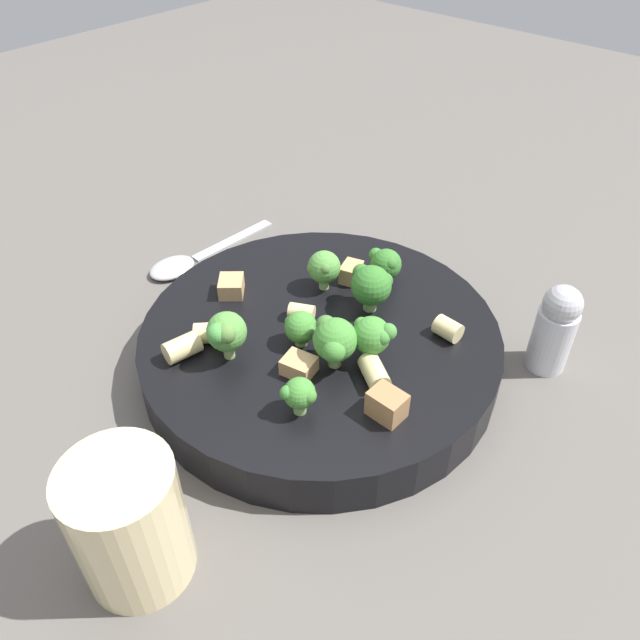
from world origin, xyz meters
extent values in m
plane|color=#5B5651|center=(0.00, 0.00, 0.00)|extent=(2.00, 2.00, 0.00)
cylinder|color=black|center=(0.00, 0.00, 0.02)|extent=(0.29, 0.29, 0.04)
cylinder|color=silver|center=(0.00, 0.00, 0.03)|extent=(0.27, 0.27, 0.01)
torus|color=black|center=(0.00, 0.00, 0.04)|extent=(0.29, 0.29, 0.00)
cylinder|color=#9EC175|center=(-0.02, 0.00, 0.04)|extent=(0.01, 0.01, 0.01)
sphere|color=#478E38|center=(-0.02, 0.00, 0.05)|extent=(0.03, 0.03, 0.03)
sphere|color=#497E3A|center=(-0.02, -0.01, 0.06)|extent=(0.01, 0.01, 0.01)
sphere|color=#467E35|center=(-0.02, 0.01, 0.06)|extent=(0.01, 0.01, 0.01)
cylinder|color=#84AD60|center=(-0.08, -0.05, 0.04)|extent=(0.01, 0.01, 0.01)
sphere|color=#478E38|center=(-0.08, -0.05, 0.06)|extent=(0.02, 0.02, 0.02)
sphere|color=#418D37|center=(-0.08, -0.04, 0.06)|extent=(0.01, 0.01, 0.01)
sphere|color=#438231|center=(-0.07, -0.05, 0.06)|extent=(0.01, 0.01, 0.01)
cylinder|color=#84AD60|center=(0.05, -0.01, 0.04)|extent=(0.01, 0.01, 0.01)
sphere|color=#387A2D|center=(0.05, -0.01, 0.06)|extent=(0.03, 0.03, 0.03)
sphere|color=#36742A|center=(0.06, -0.02, 0.06)|extent=(0.01, 0.01, 0.01)
sphere|color=#38742C|center=(0.05, 0.00, 0.07)|extent=(0.02, 0.02, 0.02)
cylinder|color=#9EC175|center=(0.04, 0.03, 0.04)|extent=(0.01, 0.01, 0.01)
sphere|color=#569942|center=(0.04, 0.03, 0.06)|extent=(0.03, 0.03, 0.03)
sphere|color=#53833D|center=(0.04, 0.03, 0.06)|extent=(0.01, 0.01, 0.01)
sphere|color=#558C3A|center=(0.04, 0.04, 0.06)|extent=(0.01, 0.01, 0.01)
cylinder|color=#84AD60|center=(0.09, 0.00, 0.04)|extent=(0.01, 0.01, 0.01)
sphere|color=#387A2D|center=(0.09, 0.00, 0.06)|extent=(0.03, 0.03, 0.03)
sphere|color=#3A6A2F|center=(0.09, -0.01, 0.06)|extent=(0.01, 0.01, 0.01)
sphere|color=#3A742D|center=(0.09, -0.01, 0.06)|extent=(0.01, 0.01, 0.01)
sphere|color=#397E2F|center=(0.09, 0.01, 0.06)|extent=(0.01, 0.01, 0.01)
cylinder|color=#93B766|center=(-0.07, 0.03, 0.05)|extent=(0.01, 0.01, 0.02)
sphere|color=#569942|center=(-0.07, 0.03, 0.06)|extent=(0.03, 0.03, 0.03)
sphere|color=#4C9342|center=(-0.06, 0.04, 0.06)|extent=(0.02, 0.02, 0.02)
sphere|color=#4B9A44|center=(-0.08, 0.03, 0.07)|extent=(0.02, 0.02, 0.02)
sphere|color=#58833C|center=(-0.08, 0.02, 0.07)|extent=(0.02, 0.02, 0.02)
cylinder|color=#84AD60|center=(0.00, -0.05, 0.04)|extent=(0.01, 0.01, 0.01)
sphere|color=#478E38|center=(0.00, -0.05, 0.06)|extent=(0.03, 0.03, 0.03)
sphere|color=#468B3A|center=(0.00, -0.06, 0.07)|extent=(0.01, 0.01, 0.01)
sphere|color=#458739|center=(0.01, -0.06, 0.07)|extent=(0.01, 0.01, 0.01)
sphere|color=#478334|center=(0.00, -0.04, 0.07)|extent=(0.01, 0.01, 0.01)
cylinder|color=#93B766|center=(-0.02, -0.04, 0.04)|extent=(0.01, 0.01, 0.01)
sphere|color=#478E38|center=(-0.02, -0.04, 0.06)|extent=(0.03, 0.03, 0.03)
sphere|color=#497B38|center=(-0.02, -0.02, 0.07)|extent=(0.02, 0.02, 0.02)
sphere|color=#448836|center=(-0.03, -0.04, 0.06)|extent=(0.02, 0.02, 0.02)
cylinder|color=beige|center=(0.06, -0.08, 0.05)|extent=(0.02, 0.02, 0.02)
cylinder|color=beige|center=(-0.02, -0.07, 0.05)|extent=(0.03, 0.03, 0.02)
cylinder|color=beige|center=(-0.09, 0.06, 0.05)|extent=(0.03, 0.02, 0.02)
cylinder|color=beige|center=(0.00, 0.02, 0.04)|extent=(0.02, 0.03, 0.01)
cylinder|color=beige|center=(-0.07, 0.06, 0.05)|extent=(0.03, 0.03, 0.02)
cube|color=tan|center=(-0.05, -0.02, 0.04)|extent=(0.02, 0.03, 0.01)
cube|color=tan|center=(0.07, 0.02, 0.05)|extent=(0.03, 0.02, 0.02)
cube|color=tan|center=(-0.01, 0.09, 0.05)|extent=(0.03, 0.03, 0.01)
cube|color=#A87A4C|center=(-0.04, -0.10, 0.05)|extent=(0.02, 0.03, 0.02)
cylinder|color=beige|center=(-0.21, -0.04, 0.05)|extent=(0.07, 0.07, 0.09)
cylinder|color=beige|center=(-0.21, -0.04, 0.03)|extent=(0.06, 0.06, 0.05)
cylinder|color=silver|center=(0.12, -0.14, 0.03)|extent=(0.03, 0.03, 0.06)
sphere|color=#B7B7BC|center=(0.12, -0.14, 0.07)|extent=(0.03, 0.03, 0.03)
cube|color=#B2B2B7|center=(0.08, 0.20, 0.00)|extent=(0.10, 0.02, 0.01)
ellipsoid|color=#B2B2B7|center=(0.00, 0.20, 0.01)|extent=(0.05, 0.04, 0.01)
camera|label=1|loc=(-0.29, -0.25, 0.37)|focal=35.00mm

